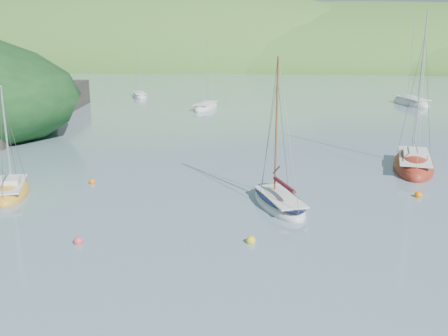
# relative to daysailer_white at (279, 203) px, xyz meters

# --- Properties ---
(ground) EXTENTS (700.00, 700.00, 0.00)m
(ground) POSITION_rel_daysailer_white_xyz_m (-4.10, -6.95, -0.22)
(ground) COLOR slate
(ground) RESTS_ON ground
(shoreline_hills) EXTENTS (690.00, 135.00, 56.00)m
(shoreline_hills) POSITION_rel_daysailer_white_xyz_m (-13.76, 165.48, -0.22)
(shoreline_hills) COLOR #3E6B28
(shoreline_hills) RESTS_ON ground
(daysailer_white) EXTENTS (4.54, 6.54, 9.46)m
(daysailer_white) POSITION_rel_daysailer_white_xyz_m (0.00, 0.00, 0.00)
(daysailer_white) COLOR silver
(daysailer_white) RESTS_ON ground
(sloop_red) EXTENTS (4.36, 9.05, 12.84)m
(sloop_red) POSITION_rel_daysailer_white_xyz_m (9.98, 10.49, 0.02)
(sloop_red) COLOR #99341B
(sloop_red) RESTS_ON ground
(sailboat_yellow) EXTENTS (4.33, 6.17, 7.62)m
(sailboat_yellow) POSITION_rel_daysailer_white_xyz_m (-17.34, -0.16, -0.04)
(sailboat_yellow) COLOR gold
(sailboat_yellow) RESTS_ON ground
(distant_sloop_a) EXTENTS (3.53, 7.59, 10.44)m
(distant_sloop_a) POSITION_rel_daysailer_white_xyz_m (-11.93, 40.46, -0.04)
(distant_sloop_a) COLOR silver
(distant_sloop_a) RESTS_ON ground
(distant_sloop_b) EXTENTS (5.54, 9.57, 12.90)m
(distant_sloop_b) POSITION_rel_daysailer_white_xyz_m (17.75, 49.50, -0.01)
(distant_sloop_b) COLOR silver
(distant_sloop_b) RESTS_ON ground
(distant_sloop_c) EXTENTS (4.84, 7.04, 9.51)m
(distant_sloop_c) POSITION_rel_daysailer_white_xyz_m (-25.48, 52.59, -0.05)
(distant_sloop_c) COLOR silver
(distant_sloop_c) RESTS_ON ground
(mooring_buoys) EXTENTS (22.27, 10.65, 0.49)m
(mooring_buoys) POSITION_rel_daysailer_white_xyz_m (-2.48, -1.98, -0.10)
(mooring_buoys) COLOR gold
(mooring_buoys) RESTS_ON ground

